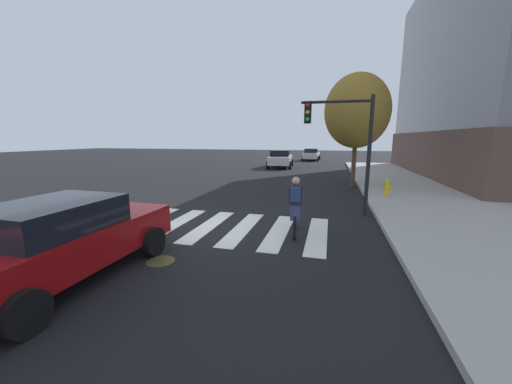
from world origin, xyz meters
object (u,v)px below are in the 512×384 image
sedan_near (61,240)px  sedan_mid (281,158)px  manhole_cover (161,261)px  sedan_far (311,154)px  traffic_light_near (345,135)px  fire_hydrant (387,188)px  cyclist (295,206)px  street_tree_near (357,111)px

sedan_near → sedan_mid: 23.00m
manhole_cover → sedan_mid: size_ratio=0.13×
manhole_cover → sedan_far: (1.25, 31.49, 0.76)m
manhole_cover → traffic_light_near: size_ratio=0.15×
sedan_far → fire_hydrant: bearing=-77.9°
sedan_near → traffic_light_near: (5.43, 6.61, 2.04)m
manhole_cover → traffic_light_near: bearing=52.8°
manhole_cover → sedan_near: 1.98m
sedan_mid → traffic_light_near: size_ratio=1.17×
sedan_near → fire_hydrant: bearing=52.5°
cyclist → sedan_mid: bearing=101.0°
sedan_near → fire_hydrant: sedan_near is taller
sedan_far → street_tree_near: 20.38m
traffic_light_near → sedan_mid: bearing=107.3°
traffic_light_near → fire_hydrant: (2.08, 3.16, -2.33)m
manhole_cover → sedan_near: size_ratio=0.14×
sedan_near → sedan_mid: bearing=89.2°
sedan_mid → traffic_light_near: (5.10, -16.39, 2.01)m
sedan_near → street_tree_near: size_ratio=0.74×
sedan_mid → fire_hydrant: bearing=-61.5°
sedan_near → manhole_cover: bearing=42.2°
sedan_mid → cyclist: bearing=-79.0°
sedan_near → sedan_far: size_ratio=1.06×
fire_hydrant → street_tree_near: size_ratio=0.13×
sedan_mid → fire_hydrant: sedan_mid is taller
manhole_cover → sedan_mid: bearing=92.6°
sedan_far → cyclist: cyclist is taller
cyclist → traffic_light_near: 3.72m
sedan_mid → cyclist: cyclist is taller
cyclist → fire_hydrant: cyclist is taller
sedan_far → cyclist: bearing=-87.1°
cyclist → fire_hydrant: size_ratio=2.19×
sedan_near → fire_hydrant: size_ratio=5.94×
manhole_cover → cyclist: 3.84m
sedan_far → cyclist: 28.95m
manhole_cover → sedan_near: (-1.34, -1.21, 0.82)m
sedan_near → sedan_far: bearing=85.5°
sedan_far → cyclist: size_ratio=2.55×
traffic_light_near → fire_hydrant: size_ratio=5.38×
sedan_near → street_tree_near: (6.24, 12.96, 3.38)m
manhole_cover → cyclist: bearing=43.5°
cyclist → street_tree_near: bearing=76.6°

